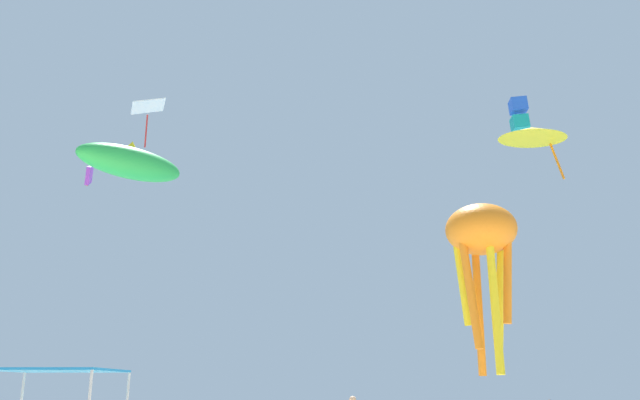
% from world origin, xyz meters
% --- Properties ---
extents(canopy_tent, '(2.96, 2.89, 2.61)m').
position_xyz_m(canopy_tent, '(-6.48, 1.85, 2.47)').
color(canopy_tent, '#B2B2B7').
rests_on(canopy_tent, ground).
extents(kite_inflatable_green, '(5.57, 5.38, 2.29)m').
position_xyz_m(kite_inflatable_green, '(-9.99, 16.52, 13.38)').
color(kite_inflatable_green, green).
extents(kite_diamond_white, '(2.90, 2.94, 3.45)m').
position_xyz_m(kite_diamond_white, '(-12.62, 27.11, 21.25)').
color(kite_diamond_white, white).
extents(kite_parafoil_purple, '(1.36, 3.32, 2.09)m').
position_xyz_m(kite_parafoil_purple, '(-13.42, 19.85, 13.82)').
color(kite_parafoil_purple, purple).
extents(kite_delta_yellow, '(5.31, 5.33, 3.31)m').
position_xyz_m(kite_delta_yellow, '(12.35, 21.01, 16.64)').
color(kite_delta_yellow, yellow).
extents(kite_octopus_orange, '(4.20, 4.20, 7.62)m').
position_xyz_m(kite_octopus_orange, '(7.30, 14.00, 8.70)').
color(kite_octopus_orange, orange).
extents(kite_box_blue, '(1.23, 1.16, 2.42)m').
position_xyz_m(kite_box_blue, '(13.77, 27.79, 20.80)').
color(kite_box_blue, blue).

